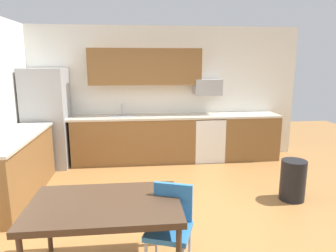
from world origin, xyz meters
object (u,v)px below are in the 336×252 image
chair_near_table (171,222)px  trash_bin (293,180)px  dining_table (105,208)px  refrigerator (47,118)px  oven_range (207,138)px  microwave (208,87)px

chair_near_table → trash_bin: (1.96, 1.35, -0.20)m
chair_near_table → trash_bin: size_ratio=1.42×
trash_bin → dining_table: bearing=-152.9°
refrigerator → oven_range: 3.17m
oven_range → trash_bin: size_ratio=1.52×
oven_range → dining_table: bearing=-117.9°
microwave → chair_near_table: microwave is taller
microwave → dining_table: 3.94m
oven_range → chair_near_table: (-1.15, -3.37, 0.05)m
oven_range → chair_near_table: size_ratio=1.07×
dining_table → trash_bin: dining_table is taller
oven_range → microwave: (-0.00, 0.10, 1.04)m
dining_table → chair_near_table: 0.63m
refrigerator → trash_bin: refrigerator is taller
refrigerator → oven_range: bearing=1.5°
oven_range → refrigerator: bearing=-178.5°
oven_range → microwave: size_ratio=1.69×
microwave → dining_table: bearing=-117.2°
chair_near_table → refrigerator: bearing=121.1°
chair_near_table → trash_bin: bearing=34.7°
dining_table → oven_range: bearing=62.1°
dining_table → trash_bin: (2.57, 1.32, -0.36)m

